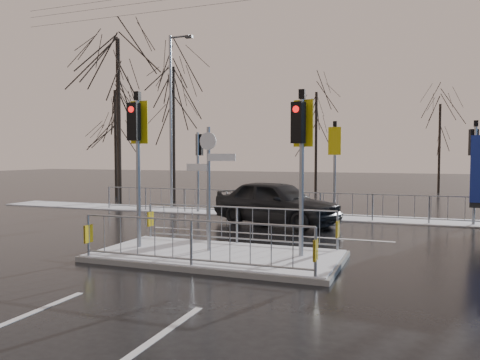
% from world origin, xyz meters
% --- Properties ---
extents(ground, '(120.00, 120.00, 0.00)m').
position_xyz_m(ground, '(0.00, 0.00, 0.00)').
color(ground, black).
rests_on(ground, ground).
extents(snow_verge, '(30.00, 2.00, 0.04)m').
position_xyz_m(snow_verge, '(0.00, 8.60, 0.02)').
color(snow_verge, white).
rests_on(snow_verge, ground).
extents(lane_markings, '(8.00, 11.38, 0.01)m').
position_xyz_m(lane_markings, '(0.00, -0.33, 0.00)').
color(lane_markings, silver).
rests_on(lane_markings, ground).
extents(traffic_island, '(6.00, 3.04, 4.15)m').
position_xyz_m(traffic_island, '(-0.01, 0.01, 0.39)').
color(traffic_island, slate).
rests_on(traffic_island, ground).
extents(far_kerb_fixtures, '(18.00, 0.65, 3.83)m').
position_xyz_m(far_kerb_fixtures, '(0.29, 8.09, 1.02)').
color(far_kerb_fixtures, gray).
rests_on(far_kerb_fixtures, ground).
extents(car_far_lane, '(5.15, 3.36, 1.63)m').
position_xyz_m(car_far_lane, '(-0.19, 5.90, 0.82)').
color(car_far_lane, black).
rests_on(car_far_lane, ground).
extents(tree_near_a, '(4.75, 4.75, 8.97)m').
position_xyz_m(tree_near_a, '(-10.50, 11.00, 6.11)').
color(tree_near_a, black).
rests_on(tree_near_a, ground).
extents(tree_near_b, '(4.00, 4.00, 7.55)m').
position_xyz_m(tree_near_b, '(-8.00, 12.50, 5.15)').
color(tree_near_b, black).
rests_on(tree_near_b, ground).
extents(tree_near_c, '(3.50, 3.50, 6.61)m').
position_xyz_m(tree_near_c, '(-12.50, 13.50, 4.50)').
color(tree_near_c, black).
rests_on(tree_near_c, ground).
extents(tree_far_a, '(3.75, 3.75, 7.08)m').
position_xyz_m(tree_far_a, '(-2.00, 22.00, 4.82)').
color(tree_far_a, black).
rests_on(tree_far_a, ground).
extents(tree_far_b, '(3.25, 3.25, 6.14)m').
position_xyz_m(tree_far_b, '(6.00, 24.00, 4.18)').
color(tree_far_b, black).
rests_on(tree_far_b, ground).
extents(street_lamp_left, '(1.25, 0.18, 8.20)m').
position_xyz_m(street_lamp_left, '(-6.43, 9.50, 4.49)').
color(street_lamp_left, gray).
rests_on(street_lamp_left, ground).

